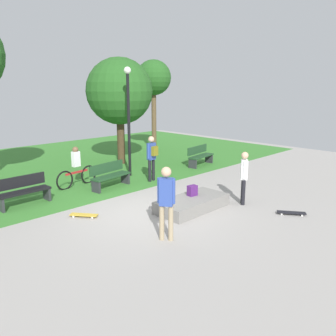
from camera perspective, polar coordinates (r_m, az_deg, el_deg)
The scene contains 16 objects.
ground_plane at distance 10.33m, azimuth -3.80°, elevation -7.31°, with size 28.00×28.00×0.00m, color #9E9993.
grass_lawn at distance 16.88m, azimuth -21.75°, elevation -0.08°, with size 26.60×12.20×0.01m, color #387A2D.
concrete_ledge at distance 10.53m, azimuth 3.99°, elevation -5.87°, with size 2.31×1.09×0.36m, color gray.
backpack_on_ledge at distance 10.65m, azimuth 4.02°, elevation -3.72°, with size 0.28×0.20×0.32m, color #4C1E66.
skater_performing_trick at distance 11.03m, azimuth 12.40°, elevation -0.95°, with size 0.38×0.35×1.67m.
skater_watching at distance 8.18m, azimuth -0.29°, elevation -4.89°, with size 0.35×0.38×1.82m.
skateboard_by_ledge at distance 10.73m, azimuth 19.67°, elevation -6.93°, with size 0.62×0.77×0.08m.
skateboard_spare at distance 10.23m, azimuth -13.69°, elevation -7.51°, with size 0.63×0.76×0.08m.
park_bench_near_lamppost at distance 12.81m, azimuth -9.58°, elevation -1.13°, with size 1.65×0.69×0.91m.
park_bench_far_left at distance 16.31m, azimuth 5.27°, elevation 2.10°, with size 1.65×0.70×0.91m.
park_bench_center_lawn at distance 11.70m, azimuth -22.77°, elevation -3.40°, with size 1.62×0.53×0.91m.
tree_slender_maple at distance 16.54m, azimuth -8.01°, elevation 12.34°, with size 3.07×3.07×4.95m.
tree_leaning_ash at distance 19.75m, azimuth -2.39°, elevation 14.44°, with size 1.93×1.93×5.08m.
lamp_post at distance 14.12m, azimuth -6.53°, elevation 9.23°, with size 0.28×0.28×4.38m.
pedestrian_with_backpack at distance 13.40m, azimuth -2.68°, elevation 2.26°, with size 0.43×0.37×1.77m.
cyclist_on_bicycle at distance 13.24m, azimuth -14.83°, elevation -0.24°, with size 1.81×0.32×1.52m.
Camera 1 is at (-6.33, -7.32, 3.63)m, focal length 37.00 mm.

